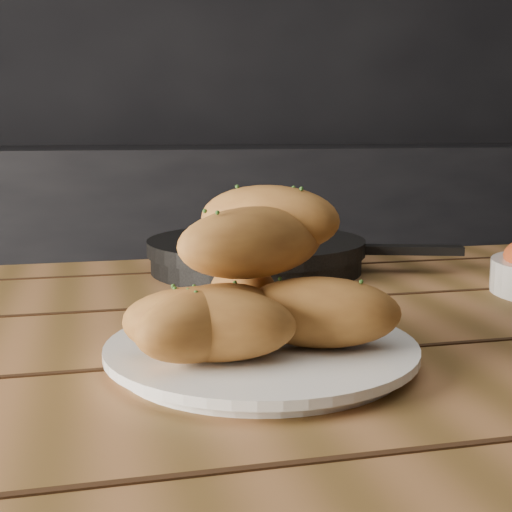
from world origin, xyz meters
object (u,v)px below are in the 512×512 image
at_px(bread_rolls, 251,286).
at_px(skillet, 257,254).
at_px(plate, 261,352).
at_px(table, 342,409).

height_order(bread_rolls, skillet, bread_rolls).
relative_size(plate, bread_rolls, 1.09).
xyz_separation_m(plate, skillet, (0.09, 0.40, 0.01)).
bearing_deg(plate, skillet, 76.98).
xyz_separation_m(table, bread_rolls, (-0.13, -0.12, 0.17)).
height_order(table, plate, plate).
xyz_separation_m(table, skillet, (-0.02, 0.29, 0.12)).
bearing_deg(bread_rolls, plate, 21.87).
bearing_deg(plate, table, 43.65).
relative_size(bread_rolls, skillet, 0.57).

